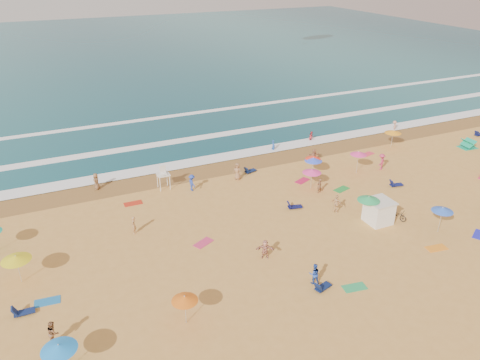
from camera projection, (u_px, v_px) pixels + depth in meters
name	position (u px, v px, depth m)	size (l,w,h in m)	color
ground	(278.00, 220.00, 41.48)	(220.00, 220.00, 0.00)	gold
ocean	(108.00, 53.00, 110.31)	(220.00, 140.00, 0.18)	#0C4756
wet_sand	(224.00, 167.00, 51.72)	(220.00, 220.00, 0.00)	olive
surf_foam	(197.00, 140.00, 58.90)	(200.00, 18.70, 0.05)	white
cabana	(379.00, 212.00, 40.76)	(2.00, 2.00, 2.00)	white
cabana_roof	(380.00, 201.00, 40.29)	(2.20, 2.20, 0.12)	silver
bicycle	(397.00, 214.00, 41.44)	(0.63, 1.79, 0.94)	black
lifeguard_stand	(163.00, 179.00, 46.62)	(1.20, 1.20, 2.10)	white
beach_umbrellas	(319.00, 198.00, 40.78)	(58.80, 27.30, 0.82)	orange
loungers	(362.00, 212.00, 42.38)	(56.24, 24.66, 0.34)	#101F52
towels	(291.00, 231.00, 39.88)	(38.14, 24.13, 0.03)	red
popup_tents	(478.00, 157.00, 52.83)	(7.18, 9.18, 1.20)	#D42F5D
beachgoers	(266.00, 189.00, 45.17)	(54.42, 25.00, 2.08)	#B77754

